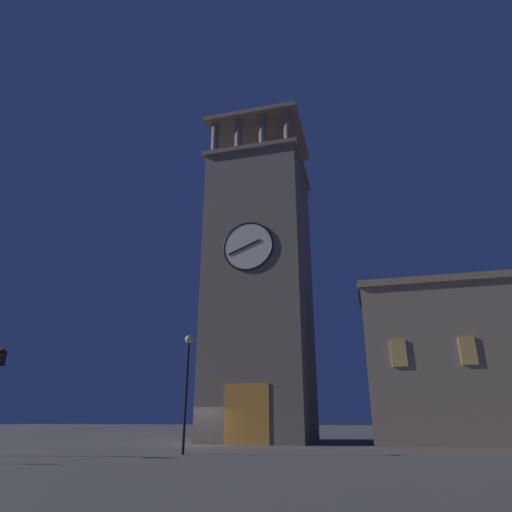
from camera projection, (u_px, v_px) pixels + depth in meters
name	position (u px, v px, depth m)	size (l,w,h in m)	color
ground_plane	(197.00, 446.00, 28.44)	(200.00, 200.00, 0.00)	#56544F
clocktower	(261.00, 286.00, 37.14)	(8.56, 8.87, 30.56)	#75665B
street_lamp	(187.00, 371.00, 22.73)	(0.44, 0.44, 5.92)	black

